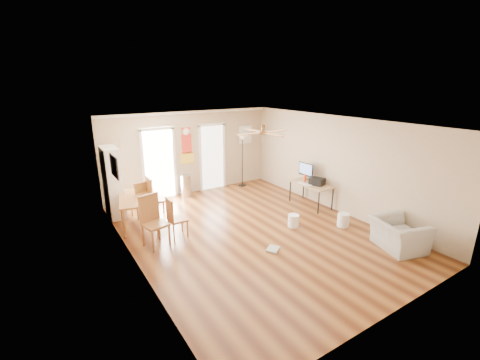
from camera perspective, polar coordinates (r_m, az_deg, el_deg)
floor at (r=7.87m, az=2.39°, el=-9.12°), size 7.00×7.00×0.00m
ceiling at (r=7.12m, az=2.64°, el=10.02°), size 5.50×7.00×0.00m
wall_back at (r=10.36m, az=-8.71°, el=4.75°), size 5.50×0.04×2.60m
wall_front at (r=5.15m, az=25.84°, el=-9.71°), size 5.50×0.04×2.60m
wall_left at (r=6.30m, az=-18.47°, el=-3.99°), size 0.04×7.00×2.60m
wall_right at (r=9.20m, az=16.69°, el=2.68°), size 0.04×7.00×2.60m
crown_molding at (r=7.12m, az=2.64°, el=9.70°), size 5.50×7.00×0.08m
kitchen_doorway at (r=10.03m, az=-14.09°, el=2.57°), size 0.90×0.10×2.10m
bathroom_doorway at (r=10.71m, az=-4.96°, el=3.93°), size 0.80×0.10×2.10m
wall_decal at (r=10.24m, az=-9.37°, el=6.01°), size 0.46×0.03×1.10m
ac_grille at (r=11.23m, az=0.92°, el=7.97°), size 0.50×0.04×0.60m
framed_poster at (r=7.51m, az=-21.31°, el=2.24°), size 0.04×0.66×0.48m
ceiling_fan at (r=6.90m, az=4.07°, el=8.35°), size 1.24×1.24×0.20m
bookshelf at (r=9.08m, az=-21.54°, el=-0.39°), size 0.61×0.91×1.87m
dining_table at (r=8.53m, az=-17.34°, el=-5.12°), size 1.18×1.62×0.73m
dining_chair_right_a at (r=8.75m, az=-14.28°, el=-2.98°), size 0.46×0.46×1.11m
dining_chair_right_b at (r=7.60m, az=-10.96°, el=-6.49°), size 0.39×0.39×0.95m
dining_chair_near at (r=7.25m, az=-14.72°, el=-7.15°), size 0.56×0.56×1.13m
dining_chair_far at (r=8.93m, az=-17.22°, el=-3.19°), size 0.48×0.48×0.99m
trash_can at (r=10.19m, az=-9.49°, el=-1.03°), size 0.35×0.35×0.70m
torchiere_lamp at (r=10.98m, az=0.44°, el=3.42°), size 0.39×0.39×1.77m
computer_desk at (r=9.57m, az=12.33°, el=-2.51°), size 0.62×1.24×0.66m
imac at (r=9.67m, az=11.51°, el=1.43°), size 0.09×0.56×0.52m
keyboard at (r=9.38m, az=11.37°, el=-0.66°), size 0.25×0.47×0.02m
printer at (r=9.37m, az=13.45°, el=-0.24°), size 0.43×0.46×0.19m
orange_bottle at (r=9.50m, az=11.33°, el=0.26°), size 0.09×0.09×0.24m
wastebasket_a at (r=8.18m, az=9.40°, el=-7.09°), size 0.30×0.30×0.31m
wastebasket_b at (r=8.49m, az=17.73°, el=-6.71°), size 0.33×0.33×0.33m
floor_cloth at (r=7.11m, az=5.83°, el=-12.03°), size 0.38×0.36×0.04m
armchair at (r=7.78m, az=26.10°, el=-8.62°), size 1.13×1.22×0.66m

